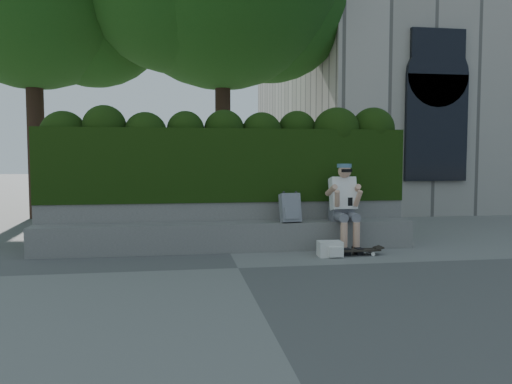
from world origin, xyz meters
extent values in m
plane|color=slate|center=(0.00, 0.00, 0.00)|extent=(80.00, 80.00, 0.00)
cube|color=gray|center=(0.00, 1.25, 0.23)|extent=(6.00, 0.45, 0.45)
cube|color=gray|center=(0.00, 1.73, 0.38)|extent=(6.00, 0.50, 0.75)
cube|color=black|center=(0.00, 1.95, 1.35)|extent=(6.00, 1.00, 1.20)
cylinder|color=black|center=(0.32, 5.80, 1.78)|extent=(0.38, 0.38, 3.57)
cylinder|color=black|center=(-4.16, 6.21, 1.67)|extent=(0.40, 0.40, 3.34)
cube|color=slate|center=(1.84, 1.20, 0.56)|extent=(0.36, 0.26, 0.22)
cube|color=white|center=(1.84, 1.13, 0.90)|extent=(0.40, 0.32, 0.55)
sphere|color=tan|center=(1.84, 1.06, 1.26)|extent=(0.21, 0.21, 0.21)
cylinder|color=slate|center=(1.84, 1.08, 1.35)|extent=(0.23, 0.23, 0.06)
cube|color=black|center=(1.84, 0.78, 0.80)|extent=(0.07, 0.02, 0.13)
cylinder|color=tan|center=(1.74, 0.76, 0.24)|extent=(0.11, 0.11, 0.47)
cylinder|color=tan|center=(1.94, 0.76, 0.24)|extent=(0.11, 0.11, 0.47)
cube|color=black|center=(1.74, 0.70, 0.05)|extent=(0.10, 0.26, 0.10)
cube|color=black|center=(1.94, 0.70, 0.05)|extent=(0.10, 0.26, 0.10)
cube|color=black|center=(1.81, 0.59, 0.08)|extent=(0.85, 0.23, 0.02)
cylinder|color=silver|center=(1.51, 0.49, 0.03)|extent=(0.06, 0.03, 0.06)
cylinder|color=silver|center=(1.51, 0.67, 0.03)|extent=(0.06, 0.03, 0.06)
cylinder|color=silver|center=(2.10, 0.50, 0.03)|extent=(0.06, 0.03, 0.06)
cylinder|color=silver|center=(2.10, 0.68, 0.03)|extent=(0.06, 0.03, 0.06)
cube|color=#9D9EA2|center=(0.97, 1.15, 0.68)|extent=(0.33, 0.21, 0.46)
cube|color=white|center=(1.45, 0.57, 0.11)|extent=(0.36, 0.26, 0.23)
camera|label=1|loc=(-0.78, -6.55, 1.48)|focal=35.00mm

